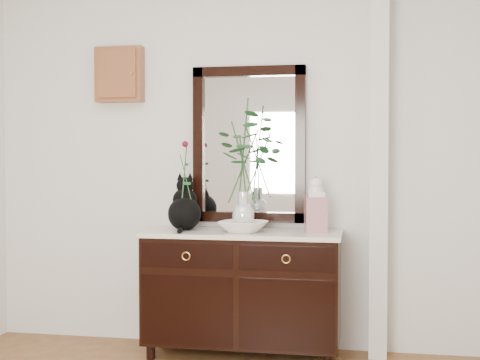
% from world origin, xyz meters
% --- Properties ---
extents(wall_back, '(3.60, 0.04, 2.70)m').
position_xyz_m(wall_back, '(0.00, 1.98, 1.35)').
color(wall_back, silver).
rests_on(wall_back, ground).
extents(pilaster, '(0.12, 0.20, 2.70)m').
position_xyz_m(pilaster, '(1.00, 1.90, 1.35)').
color(pilaster, silver).
rests_on(pilaster, ground).
extents(sideboard, '(1.33, 0.52, 0.82)m').
position_xyz_m(sideboard, '(0.10, 1.73, 0.47)').
color(sideboard, black).
rests_on(sideboard, ground).
extents(wall_mirror, '(0.80, 0.06, 1.10)m').
position_xyz_m(wall_mirror, '(0.10, 1.97, 1.44)').
color(wall_mirror, black).
rests_on(wall_mirror, wall_back).
extents(key_cabinet, '(0.35, 0.10, 0.40)m').
position_xyz_m(key_cabinet, '(-0.85, 1.94, 1.95)').
color(key_cabinet, brown).
rests_on(key_cabinet, wall_back).
extents(cat, '(0.32, 0.37, 0.37)m').
position_xyz_m(cat, '(-0.31, 1.74, 1.04)').
color(cat, black).
rests_on(cat, sideboard).
extents(lotus_bowl, '(0.38, 0.38, 0.08)m').
position_xyz_m(lotus_bowl, '(0.12, 1.67, 0.89)').
color(lotus_bowl, white).
rests_on(lotus_bowl, sideboard).
extents(vase_branches, '(0.43, 0.43, 0.88)m').
position_xyz_m(vase_branches, '(0.12, 1.67, 1.31)').
color(vase_branches, silver).
rests_on(vase_branches, lotus_bowl).
extents(bud_vase_rose, '(0.10, 0.10, 0.62)m').
position_xyz_m(bud_vase_rose, '(-0.30, 1.71, 1.16)').
color(bud_vase_rose, '#2C5E2C').
rests_on(bud_vase_rose, sideboard).
extents(ginger_jar, '(0.17, 0.17, 0.38)m').
position_xyz_m(ginger_jar, '(0.59, 1.77, 1.04)').
color(ginger_jar, silver).
rests_on(ginger_jar, sideboard).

